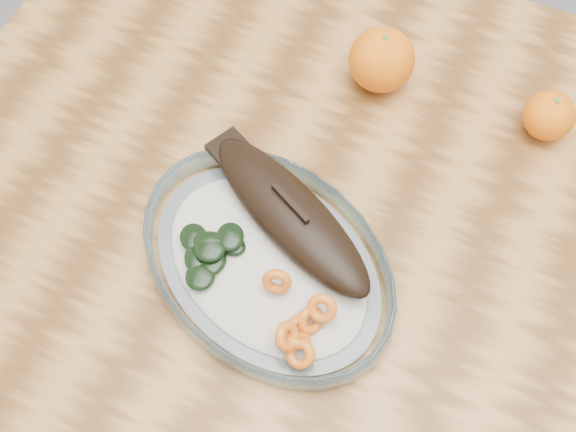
{
  "coord_description": "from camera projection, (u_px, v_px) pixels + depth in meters",
  "views": [
    {
      "loc": [
        0.04,
        -0.42,
        1.51
      ],
      "look_at": [
        -0.12,
        -0.06,
        0.77
      ],
      "focal_mm": 45.0,
      "sensor_mm": 36.0,
      "label": 1
    }
  ],
  "objects": [
    {
      "name": "plated_meal",
      "position": [
        268.0,
        258.0,
        0.81
      ],
      "size": [
        0.76,
        0.76,
        0.08
      ],
      "rotation": [
        0.0,
        0.0,
        -0.4
      ],
      "color": "white",
      "rests_on": "dining_table"
    },
    {
      "name": "ground",
      "position": [
        350.0,
        384.0,
        1.52
      ],
      "size": [
        3.0,
        3.0,
        0.0
      ],
      "primitive_type": "plane",
      "color": "slate",
      "rests_on": "ground"
    },
    {
      "name": "dining_table",
      "position": [
        388.0,
        251.0,
        0.94
      ],
      "size": [
        1.2,
        0.8,
        0.75
      ],
      "color": "#5C3715",
      "rests_on": "ground"
    },
    {
      "name": "orange_right",
      "position": [
        549.0,
        116.0,
        0.89
      ],
      "size": [
        0.06,
        0.06,
        0.06
      ],
      "primitive_type": "sphere",
      "color": "orange",
      "rests_on": "dining_table"
    },
    {
      "name": "orange_left",
      "position": [
        382.0,
        60.0,
        0.91
      ],
      "size": [
        0.08,
        0.08,
        0.08
      ],
      "primitive_type": "sphere",
      "color": "orange",
      "rests_on": "dining_table"
    }
  ]
}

